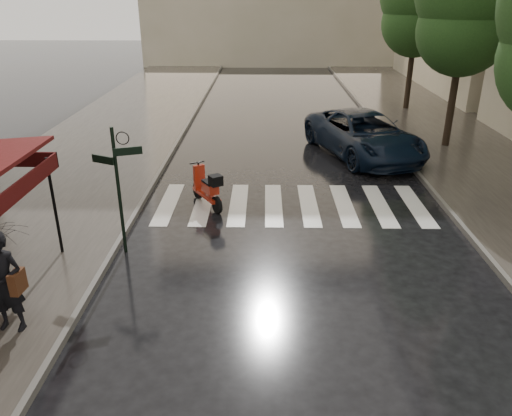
{
  "coord_description": "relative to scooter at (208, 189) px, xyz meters",
  "views": [
    {
      "loc": [
        2.17,
        -7.68,
        5.83
      ],
      "look_at": [
        1.99,
        2.5,
        1.4
      ],
      "focal_mm": 35.0,
      "sensor_mm": 36.0,
      "label": 1
    }
  ],
  "objects": [
    {
      "name": "ground",
      "position": [
        -0.52,
        -5.85,
        -0.55
      ],
      "size": [
        120.0,
        120.0,
        0.0
      ],
      "primitive_type": "plane",
      "color": "black",
      "rests_on": "ground"
    },
    {
      "name": "sidewalk_near",
      "position": [
        -5.02,
        6.15,
        -0.49
      ],
      "size": [
        6.0,
        60.0,
        0.12
      ],
      "primitive_type": "cube",
      "color": "#38332D",
      "rests_on": "ground"
    },
    {
      "name": "sidewalk_far",
      "position": [
        9.73,
        6.15,
        -0.49
      ],
      "size": [
        5.5,
        60.0,
        0.12
      ],
      "primitive_type": "cube",
      "color": "#38332D",
      "rests_on": "ground"
    },
    {
      "name": "curb_near",
      "position": [
        -1.97,
        6.15,
        -0.47
      ],
      "size": [
        0.12,
        60.0,
        0.16
      ],
      "primitive_type": "cube",
      "color": "#595651",
      "rests_on": "ground"
    },
    {
      "name": "curb_far",
      "position": [
        6.93,
        6.15,
        -0.47
      ],
      "size": [
        0.12,
        60.0,
        0.16
      ],
      "primitive_type": "cube",
      "color": "#595651",
      "rests_on": "ground"
    },
    {
      "name": "crosswalk",
      "position": [
        2.46,
        0.15,
        -0.54
      ],
      "size": [
        7.85,
        3.2,
        0.01
      ],
      "color": "silver",
      "rests_on": "ground"
    },
    {
      "name": "signpost",
      "position": [
        -1.71,
        -2.85,
        1.28
      ],
      "size": [
        1.17,
        0.29,
        3.1
      ],
      "color": "black",
      "rests_on": "ground"
    },
    {
      "name": "tree_far",
      "position": [
        9.18,
        13.15,
        4.91
      ],
      "size": [
        3.8,
        3.8,
        8.16
      ],
      "color": "black",
      "rests_on": "sidewalk_far"
    },
    {
      "name": "scooter",
      "position": [
        0.0,
        0.0,
        0.0
      ],
      "size": [
        1.08,
        1.58,
        1.18
      ],
      "rotation": [
        0.0,
        0.0,
        0.56
      ],
      "color": "black",
      "rests_on": "ground"
    },
    {
      "name": "parked_car",
      "position": [
        5.43,
        5.08,
        0.28
      ],
      "size": [
        4.47,
        6.52,
        1.66
      ],
      "primitive_type": "imported",
      "rotation": [
        0.0,
        0.0,
        0.32
      ],
      "color": "black",
      "rests_on": "ground"
    }
  ]
}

